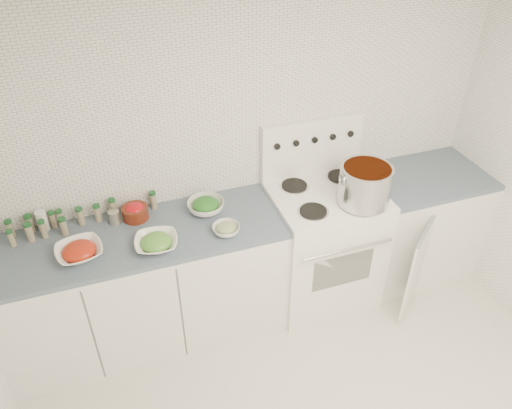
{
  "coord_description": "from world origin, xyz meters",
  "views": [
    {
      "loc": [
        -0.91,
        -1.33,
        2.89
      ],
      "look_at": [
        -0.05,
        1.14,
        0.99
      ],
      "focal_mm": 35.0,
      "sensor_mm": 36.0,
      "label": 1
    }
  ],
  "objects_px": {
    "bowl_tomato": "(79,251)",
    "bowl_snowpea": "(156,242)",
    "stove": "(322,241)",
    "stock_pot": "(365,184)"
  },
  "relations": [
    {
      "from": "bowl_tomato",
      "to": "bowl_snowpea",
      "type": "distance_m",
      "value": 0.45
    },
    {
      "from": "stove",
      "to": "bowl_tomato",
      "type": "bearing_deg",
      "value": -177.3
    },
    {
      "from": "stove",
      "to": "bowl_snowpea",
      "type": "relative_size",
      "value": 4.62
    },
    {
      "from": "bowl_snowpea",
      "to": "stove",
      "type": "bearing_deg",
      "value": 6.85
    },
    {
      "from": "stock_pot",
      "to": "bowl_tomato",
      "type": "height_order",
      "value": "stock_pot"
    },
    {
      "from": "bowl_tomato",
      "to": "bowl_snowpea",
      "type": "relative_size",
      "value": 1.05
    },
    {
      "from": "bowl_tomato",
      "to": "bowl_snowpea",
      "type": "height_order",
      "value": "bowl_tomato"
    },
    {
      "from": "stove",
      "to": "stock_pot",
      "type": "bearing_deg",
      "value": -46.42
    },
    {
      "from": "stock_pot",
      "to": "bowl_snowpea",
      "type": "relative_size",
      "value": 1.24
    },
    {
      "from": "stove",
      "to": "bowl_tomato",
      "type": "relative_size",
      "value": 4.4
    }
  ]
}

